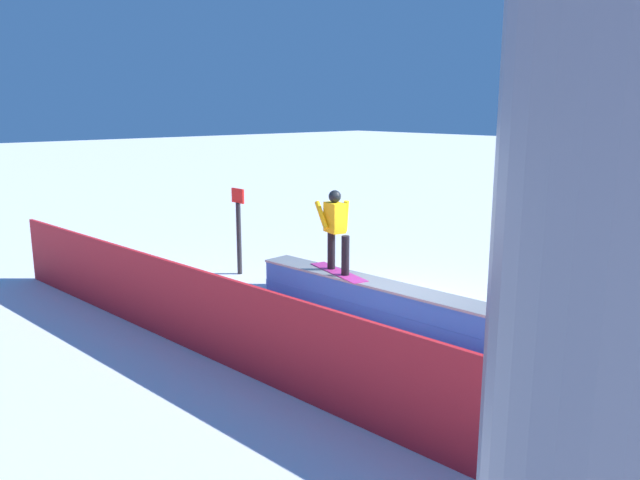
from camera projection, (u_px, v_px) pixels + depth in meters
name	position (u px, v px, depth m)	size (l,w,h in m)	color
ground_plane	(390.00, 319.00, 10.41)	(120.00, 120.00, 0.00)	white
grind_box	(390.00, 304.00, 10.36)	(5.66, 0.99, 0.59)	blue
snowboarder	(336.00, 228.00, 10.99)	(1.55, 0.63, 1.46)	#B93088
safety_fence	(236.00, 326.00, 8.28)	(13.19, 0.06, 1.25)	red
trail_marker	(239.00, 229.00, 13.05)	(0.40, 0.10, 1.83)	#262628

